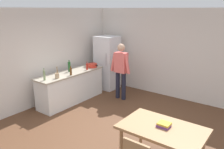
{
  "coord_description": "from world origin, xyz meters",
  "views": [
    {
      "loc": [
        2.77,
        -3.54,
        2.66
      ],
      "look_at": [
        -0.61,
        0.95,
        1.04
      ],
      "focal_mm": 36.38,
      "sensor_mm": 36.0,
      "label": 1
    }
  ],
  "objects_px": {
    "refrigerator": "(107,63)",
    "bottle_wine_green": "(69,67)",
    "bottle_beer_brown": "(71,71)",
    "dining_table": "(162,131)",
    "bottle_sauce_red": "(87,67)",
    "bottle_vinegar_tall": "(44,75)",
    "person": "(121,68)",
    "cooking_pot": "(93,65)",
    "book_stack": "(164,125)",
    "utensil_jar": "(57,75)"
  },
  "relations": [
    {
      "from": "refrigerator",
      "to": "bottle_wine_green",
      "type": "xyz_separation_m",
      "value": [
        -0.19,
        -1.55,
        0.15
      ]
    },
    {
      "from": "bottle_beer_brown",
      "to": "dining_table",
      "type": "bearing_deg",
      "value": -15.94
    },
    {
      "from": "bottle_beer_brown",
      "to": "bottle_sauce_red",
      "type": "height_order",
      "value": "bottle_beer_brown"
    },
    {
      "from": "bottle_sauce_red",
      "to": "refrigerator",
      "type": "bearing_deg",
      "value": 94.46
    },
    {
      "from": "bottle_beer_brown",
      "to": "bottle_wine_green",
      "type": "distance_m",
      "value": 0.4
    },
    {
      "from": "dining_table",
      "to": "bottle_sauce_red",
      "type": "distance_m",
      "value": 3.61
    },
    {
      "from": "bottle_vinegar_tall",
      "to": "bottle_beer_brown",
      "type": "bearing_deg",
      "value": 75.5
    },
    {
      "from": "person",
      "to": "bottle_wine_green",
      "type": "xyz_separation_m",
      "value": [
        -1.14,
        -1.0,
        0.07
      ]
    },
    {
      "from": "dining_table",
      "to": "cooking_pot",
      "type": "distance_m",
      "value": 3.82
    },
    {
      "from": "dining_table",
      "to": "bottle_wine_green",
      "type": "relative_size",
      "value": 4.12
    },
    {
      "from": "bottle_vinegar_tall",
      "to": "book_stack",
      "type": "distance_m",
      "value": 3.38
    },
    {
      "from": "utensil_jar",
      "to": "refrigerator",
      "type": "bearing_deg",
      "value": 91.49
    },
    {
      "from": "dining_table",
      "to": "cooking_pot",
      "type": "xyz_separation_m",
      "value": [
        -3.28,
        1.93,
        0.29
      ]
    },
    {
      "from": "utensil_jar",
      "to": "cooking_pot",
      "type": "bearing_deg",
      "value": 91.54
    },
    {
      "from": "refrigerator",
      "to": "dining_table",
      "type": "distance_m",
      "value": 4.27
    },
    {
      "from": "person",
      "to": "book_stack",
      "type": "xyz_separation_m",
      "value": [
        2.36,
        -2.11,
        -0.19
      ]
    },
    {
      "from": "dining_table",
      "to": "bottle_wine_green",
      "type": "xyz_separation_m",
      "value": [
        -3.49,
        1.15,
        0.37
      ]
    },
    {
      "from": "person",
      "to": "bottle_vinegar_tall",
      "type": "bearing_deg",
      "value": -117.11
    },
    {
      "from": "refrigerator",
      "to": "utensil_jar",
      "type": "distance_m",
      "value": 2.22
    },
    {
      "from": "person",
      "to": "utensil_jar",
      "type": "xyz_separation_m",
      "value": [
        -0.89,
        -1.67,
        0.0
      ]
    },
    {
      "from": "refrigerator",
      "to": "person",
      "type": "bearing_deg",
      "value": -30.23
    },
    {
      "from": "utensil_jar",
      "to": "bottle_vinegar_tall",
      "type": "distance_m",
      "value": 0.34
    },
    {
      "from": "dining_table",
      "to": "utensil_jar",
      "type": "xyz_separation_m",
      "value": [
        -3.24,
        0.48,
        0.31
      ]
    },
    {
      "from": "bottle_wine_green",
      "to": "person",
      "type": "bearing_deg",
      "value": 41.35
    },
    {
      "from": "bottle_wine_green",
      "to": "refrigerator",
      "type": "bearing_deg",
      "value": 83.12
    },
    {
      "from": "dining_table",
      "to": "book_stack",
      "type": "relative_size",
      "value": 6.67
    },
    {
      "from": "bottle_vinegar_tall",
      "to": "book_stack",
      "type": "bearing_deg",
      "value": -2.28
    },
    {
      "from": "cooking_pot",
      "to": "bottle_beer_brown",
      "type": "xyz_separation_m",
      "value": [
        0.11,
        -1.02,
        0.05
      ]
    },
    {
      "from": "person",
      "to": "utensil_jar",
      "type": "distance_m",
      "value": 1.89
    },
    {
      "from": "bottle_beer_brown",
      "to": "book_stack",
      "type": "height_order",
      "value": "bottle_beer_brown"
    },
    {
      "from": "bottle_vinegar_tall",
      "to": "bottle_sauce_red",
      "type": "bearing_deg",
      "value": 84.13
    },
    {
      "from": "bottle_beer_brown",
      "to": "book_stack",
      "type": "xyz_separation_m",
      "value": [
        3.18,
        -0.87,
        -0.22
      ]
    },
    {
      "from": "cooking_pot",
      "to": "book_stack",
      "type": "bearing_deg",
      "value": -29.95
    },
    {
      "from": "bottle_sauce_red",
      "to": "bottle_beer_brown",
      "type": "bearing_deg",
      "value": -86.51
    },
    {
      "from": "bottle_beer_brown",
      "to": "bottle_vinegar_tall",
      "type": "height_order",
      "value": "bottle_vinegar_tall"
    },
    {
      "from": "person",
      "to": "bottle_wine_green",
      "type": "height_order",
      "value": "person"
    },
    {
      "from": "utensil_jar",
      "to": "bottle_sauce_red",
      "type": "bearing_deg",
      "value": 88.6
    },
    {
      "from": "bottle_beer_brown",
      "to": "book_stack",
      "type": "relative_size",
      "value": 1.24
    },
    {
      "from": "bottle_wine_green",
      "to": "bottle_sauce_red",
      "type": "bearing_deg",
      "value": 59.45
    },
    {
      "from": "refrigerator",
      "to": "book_stack",
      "type": "bearing_deg",
      "value": -38.88
    },
    {
      "from": "refrigerator",
      "to": "cooking_pot",
      "type": "height_order",
      "value": "refrigerator"
    },
    {
      "from": "utensil_jar",
      "to": "bottle_wine_green",
      "type": "distance_m",
      "value": 0.71
    },
    {
      "from": "refrigerator",
      "to": "book_stack",
      "type": "distance_m",
      "value": 4.25
    },
    {
      "from": "person",
      "to": "bottle_beer_brown",
      "type": "relative_size",
      "value": 6.54
    },
    {
      "from": "bottle_vinegar_tall",
      "to": "book_stack",
      "type": "xyz_separation_m",
      "value": [
        3.37,
        -0.13,
        -0.25
      ]
    },
    {
      "from": "person",
      "to": "dining_table",
      "type": "relative_size",
      "value": 1.21
    },
    {
      "from": "bottle_sauce_red",
      "to": "bottle_wine_green",
      "type": "height_order",
      "value": "bottle_wine_green"
    },
    {
      "from": "dining_table",
      "to": "book_stack",
      "type": "height_order",
      "value": "book_stack"
    },
    {
      "from": "dining_table",
      "to": "utensil_jar",
      "type": "bearing_deg",
      "value": 171.57
    },
    {
      "from": "cooking_pot",
      "to": "utensil_jar",
      "type": "relative_size",
      "value": 1.25
    }
  ]
}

